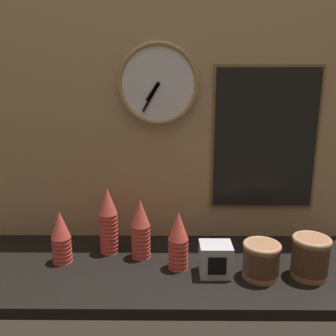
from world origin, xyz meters
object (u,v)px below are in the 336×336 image
cup_stack_center_left (108,220)px  cup_stack_center_right (178,240)px  bowl_stack_right (261,259)px  wall_clock (158,84)px  cup_stack_center (141,229)px  menu_board (265,139)px  napkin_dispenser (215,259)px  bowl_stack_far_right (310,256)px  cup_stack_left (61,237)px

cup_stack_center_left → cup_stack_center_right: (27.72, -12.71, -2.44)cm
bowl_stack_right → wall_clock: 77.45cm
cup_stack_center → menu_board: size_ratio=0.39×
cup_stack_center_left → napkin_dispenser: size_ratio=2.34×
cup_stack_center_left → napkin_dispenser: (41.02, -17.06, -7.72)cm
wall_clock → menu_board: (44.50, 0.89, -22.52)cm
cup_stack_center_right → cup_stack_center_left: bearing=155.4°
cup_stack_center_left → wall_clock: (19.80, 13.61, 53.06)cm
cup_stack_center → napkin_dispenser: (27.76, -12.80, -6.10)cm
cup_stack_center_right → cup_stack_center: bearing=149.7°
cup_stack_center_right → bowl_stack_far_right: bearing=-6.9°
cup_stack_center_left → wall_clock: wall_clock is taller
napkin_dispenser → cup_stack_left: bearing=171.3°
cup_stack_center → menu_board: (51.04, 18.75, 32.16)cm
bowl_stack_right → menu_board: bearing=77.4°
wall_clock → napkin_dispenser: bearing=-55.3°
bowl_stack_right → menu_board: size_ratio=0.22×
cup_stack_center → menu_board: bearing=20.2°
cup_stack_center_left → cup_stack_center_right: bearing=-24.6°
cup_stack_center_right → napkin_dispenser: cup_stack_center_right is taller
cup_stack_center → cup_stack_left: cup_stack_center is taller
wall_clock → cup_stack_left: bearing=-149.2°
cup_stack_center_right → menu_board: bearing=36.6°
bowl_stack_right → menu_board: 50.56cm
cup_stack_center_right → bowl_stack_far_right: (46.46, -5.64, -3.22)cm
cup_stack_center_left → cup_stack_left: 19.01cm
bowl_stack_right → cup_stack_center_right: bearing=167.9°
cup_stack_center → cup_stack_left: 30.38cm
cup_stack_center_left → bowl_stack_right: size_ratio=2.03×
cup_stack_left → menu_board: 90.76cm
cup_stack_center_left → bowl_stack_far_right: 76.63cm
cup_stack_left → wall_clock: size_ratio=0.62×
bowl_stack_far_right → napkin_dispenser: bowl_stack_far_right is taller
cup_stack_left → cup_stack_center_right: cup_stack_center_right is taller
cup_stack_center_left → cup_stack_left: bearing=-153.9°
cup_stack_center_right → napkin_dispenser: bearing=-18.1°
cup_stack_center_left → cup_stack_center: bearing=-17.8°
napkin_dispenser → cup_stack_center_right: bearing=161.9°
bowl_stack_far_right → menu_board: (-9.89, 32.85, 36.19)cm
bowl_stack_far_right → wall_clock: bearing=149.6°
cup_stack_center_left → cup_stack_center_right: size_ratio=1.22×
cup_stack_left → cup_stack_center: bearing=7.6°
cup_stack_center → bowl_stack_far_right: bearing=-13.0°
cup_stack_center_left → cup_stack_center_right: 30.59cm
cup_stack_center → cup_stack_center_left: bearing=162.2°
cup_stack_center → bowl_stack_right: size_ratio=1.78×
bowl_stack_right → menu_board: menu_board is taller
bowl_stack_far_right → wall_clock: (-54.39, 31.96, 58.71)cm
cup_stack_left → bowl_stack_right: (73.66, -10.69, -3.41)cm
cup_stack_center_left → cup_stack_center: size_ratio=1.14×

